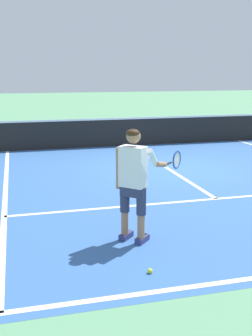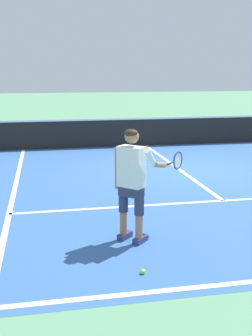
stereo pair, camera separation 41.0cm
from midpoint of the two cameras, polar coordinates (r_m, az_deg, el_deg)
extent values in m
plane|color=#609E70|center=(11.12, 4.63, -0.08)|extent=(80.00, 80.00, 0.00)
cube|color=#3866A8|center=(10.06, 6.83, -1.53)|extent=(10.98, 9.95, 0.00)
cube|color=white|center=(8.63, 10.79, -4.13)|extent=(8.23, 0.10, 0.01)
cube|color=white|center=(11.50, 3.95, 0.39)|extent=(0.10, 6.40, 0.01)
cube|color=white|center=(9.39, -17.24, -3.09)|extent=(0.10, 9.55, 0.01)
cube|color=black|center=(14.43, -0.11, 4.83)|extent=(11.84, 0.02, 0.91)
cube|color=white|center=(14.37, -0.11, 6.75)|extent=(11.84, 0.03, 0.06)
cube|color=navy|center=(6.55, -1.81, -9.18)|extent=(0.28, 0.28, 0.09)
cube|color=navy|center=(6.41, 0.35, -9.66)|extent=(0.28, 0.28, 0.09)
cylinder|color=#A37556|center=(6.43, -2.01, -7.44)|extent=(0.11, 0.11, 0.36)
cylinder|color=#2D3351|center=(6.31, -2.04, -4.16)|extent=(0.14, 0.14, 0.41)
cylinder|color=#A37556|center=(6.30, 0.17, -7.89)|extent=(0.11, 0.11, 0.36)
cylinder|color=#2D3351|center=(6.17, 0.17, -4.55)|extent=(0.14, 0.14, 0.41)
cube|color=#2D3351|center=(6.19, -0.95, -2.90)|extent=(0.38, 0.38, 0.20)
cube|color=white|center=(6.10, -0.96, 0.17)|extent=(0.42, 0.42, 0.60)
cylinder|color=#A37556|center=(6.24, -2.85, -0.03)|extent=(0.09, 0.09, 0.62)
cylinder|color=white|center=(6.02, 1.64, 1.45)|extent=(0.25, 0.25, 0.29)
cylinder|color=#A37556|center=(6.21, 2.88, 0.48)|extent=(0.26, 0.26, 0.14)
sphere|color=#A37556|center=(6.03, -0.93, 4.32)|extent=(0.21, 0.21, 0.21)
ellipsoid|color=#382314|center=(6.01, -1.03, 4.76)|extent=(0.28, 0.28, 0.12)
cylinder|color=#232326|center=(6.41, 3.89, 0.57)|extent=(0.16, 0.16, 0.03)
cylinder|color=#1E479E|center=(6.54, 4.47, 0.82)|extent=(0.09, 0.09, 0.02)
torus|color=#1E479E|center=(6.70, 5.16, 1.11)|extent=(0.23, 0.23, 0.30)
cylinder|color=silver|center=(6.70, 5.16, 1.11)|extent=(0.18, 0.18, 0.25)
sphere|color=#CCE02D|center=(5.51, 1.08, -13.81)|extent=(0.07, 0.07, 0.07)
camera|label=1|loc=(0.21, -91.81, -0.42)|focal=44.97mm
camera|label=2|loc=(0.21, 88.19, 0.42)|focal=44.97mm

